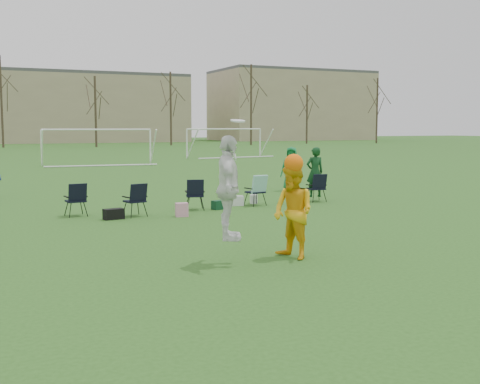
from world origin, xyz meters
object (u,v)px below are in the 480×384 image
fielder_green_far (291,169)px  center_contest (264,200)px  goal_right (225,135)px  goal_mid (97,137)px

fielder_green_far → center_contest: center_contest is taller
center_contest → goal_right: size_ratio=0.37×
goal_mid → center_contest: bearing=-91.5°
center_contest → goal_mid: 31.51m
fielder_green_far → goal_right: (8.20, 26.26, 1.03)m
fielder_green_far → goal_mid: (-3.80, 20.26, 1.03)m
fielder_green_far → center_contest: bearing=-83.9°
center_contest → goal_mid: center_contest is taller
center_contest → goal_mid: size_ratio=0.37×
fielder_green_far → goal_right: goal_right is taller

